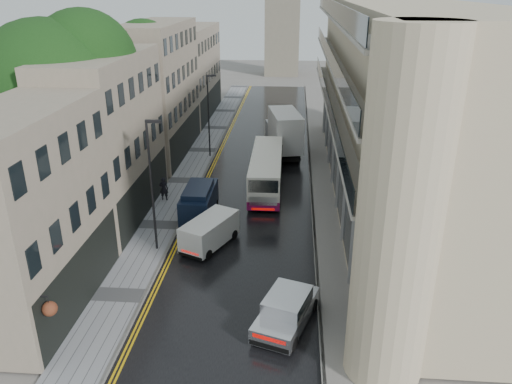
% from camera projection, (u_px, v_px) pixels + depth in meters
% --- Properties ---
extents(road, '(9.00, 85.00, 0.02)m').
position_uv_depth(road, '(256.00, 184.00, 41.04)').
color(road, black).
rests_on(road, ground).
extents(left_sidewalk, '(2.70, 85.00, 0.12)m').
position_uv_depth(left_sidewalk, '(186.00, 181.00, 41.44)').
color(left_sidewalk, gray).
rests_on(left_sidewalk, ground).
extents(right_sidewalk, '(1.80, 85.00, 0.12)m').
position_uv_depth(right_sidewalk, '(322.00, 185.00, 40.63)').
color(right_sidewalk, slate).
rests_on(right_sidewalk, ground).
extents(old_shop_row, '(4.50, 56.00, 12.00)m').
position_uv_depth(old_shop_row, '(145.00, 103.00, 41.71)').
color(old_shop_row, gray).
rests_on(old_shop_row, ground).
extents(modern_block, '(8.00, 40.00, 14.00)m').
position_uv_depth(modern_block, '(395.00, 106.00, 36.23)').
color(modern_block, '#BDB08D').
rests_on(modern_block, ground).
extents(tree_near, '(10.56, 10.56, 13.89)m').
position_uv_depth(tree_near, '(55.00, 121.00, 32.36)').
color(tree_near, black).
rests_on(tree_near, ground).
extents(tree_far, '(9.24, 9.24, 12.46)m').
position_uv_depth(tree_far, '(125.00, 92.00, 44.58)').
color(tree_far, black).
rests_on(tree_far, ground).
extents(cream_bus, '(2.48, 10.31, 2.80)m').
position_uv_depth(cream_bus, '(250.00, 184.00, 37.13)').
color(cream_bus, silver).
rests_on(cream_bus, road).
extents(white_lorry, '(3.97, 8.40, 4.24)m').
position_uv_depth(white_lorry, '(275.00, 138.00, 45.75)').
color(white_lorry, silver).
rests_on(white_lorry, road).
extents(silver_hatchback, '(3.29, 4.89, 1.69)m').
position_uv_depth(silver_hatchback, '(256.00, 324.00, 22.68)').
color(silver_hatchback, '#AFB0B4').
rests_on(silver_hatchback, road).
extents(white_van, '(3.39, 4.58, 1.90)m').
position_uv_depth(white_van, '(185.00, 239.00, 30.08)').
color(white_van, white).
rests_on(white_van, road).
extents(navy_van, '(1.98, 4.92, 2.51)m').
position_uv_depth(navy_van, '(181.00, 211.00, 33.07)').
color(navy_van, black).
rests_on(navy_van, road).
extents(pedestrian, '(0.66, 0.45, 1.78)m').
position_uv_depth(pedestrian, '(164.00, 189.00, 37.35)').
color(pedestrian, black).
rests_on(pedestrian, left_sidewalk).
extents(lamp_post_near, '(0.91, 0.22, 8.07)m').
position_uv_depth(lamp_post_near, '(152.00, 188.00, 29.19)').
color(lamp_post_near, black).
rests_on(lamp_post_near, left_sidewalk).
extents(lamp_post_far, '(0.87, 0.43, 7.56)m').
position_uv_depth(lamp_post_far, '(209.00, 117.00, 45.87)').
color(lamp_post_far, '#232325').
rests_on(lamp_post_far, left_sidewalk).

